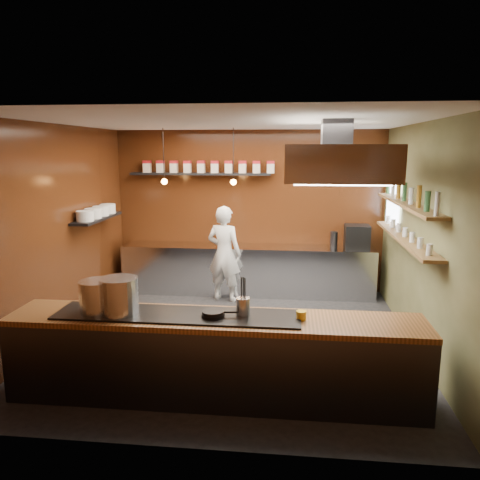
# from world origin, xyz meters

# --- Properties ---
(floor) EXTENTS (5.00, 5.00, 0.00)m
(floor) POSITION_xyz_m (0.00, 0.00, 0.00)
(floor) COLOR black
(floor) RESTS_ON ground
(back_wall) EXTENTS (5.00, 0.00, 5.00)m
(back_wall) POSITION_xyz_m (0.00, 2.50, 1.50)
(back_wall) COLOR #321709
(back_wall) RESTS_ON ground
(left_wall) EXTENTS (0.00, 5.00, 5.00)m
(left_wall) POSITION_xyz_m (-2.50, 0.00, 1.50)
(left_wall) COLOR #321709
(left_wall) RESTS_ON ground
(right_wall) EXTENTS (0.00, 5.00, 5.00)m
(right_wall) POSITION_xyz_m (2.50, 0.00, 1.50)
(right_wall) COLOR #4D4E2C
(right_wall) RESTS_ON ground
(ceiling) EXTENTS (5.00, 5.00, 0.00)m
(ceiling) POSITION_xyz_m (0.00, 0.00, 3.00)
(ceiling) COLOR silver
(ceiling) RESTS_ON back_wall
(window_pane) EXTENTS (0.00, 1.00, 1.00)m
(window_pane) POSITION_xyz_m (2.45, 1.70, 1.90)
(window_pane) COLOR white
(window_pane) RESTS_ON right_wall
(prep_counter) EXTENTS (4.60, 0.65, 0.90)m
(prep_counter) POSITION_xyz_m (0.00, 2.17, 0.45)
(prep_counter) COLOR silver
(prep_counter) RESTS_ON floor
(pass_counter) EXTENTS (4.40, 0.72, 0.94)m
(pass_counter) POSITION_xyz_m (-0.00, -1.60, 0.47)
(pass_counter) COLOR #38383D
(pass_counter) RESTS_ON floor
(tin_shelf) EXTENTS (2.60, 0.26, 0.04)m
(tin_shelf) POSITION_xyz_m (-0.90, 2.36, 2.20)
(tin_shelf) COLOR black
(tin_shelf) RESTS_ON back_wall
(plate_shelf) EXTENTS (0.30, 1.40, 0.04)m
(plate_shelf) POSITION_xyz_m (-2.34, 1.00, 1.55)
(plate_shelf) COLOR black
(plate_shelf) RESTS_ON left_wall
(bottle_shelf_upper) EXTENTS (0.26, 2.80, 0.04)m
(bottle_shelf_upper) POSITION_xyz_m (2.34, 0.30, 1.92)
(bottle_shelf_upper) COLOR brown
(bottle_shelf_upper) RESTS_ON right_wall
(bottle_shelf_lower) EXTENTS (0.26, 2.80, 0.04)m
(bottle_shelf_lower) POSITION_xyz_m (2.34, 0.30, 1.45)
(bottle_shelf_lower) COLOR brown
(bottle_shelf_lower) RESTS_ON right_wall
(extractor_hood) EXTENTS (1.20, 2.00, 0.72)m
(extractor_hood) POSITION_xyz_m (1.30, -0.40, 2.51)
(extractor_hood) COLOR #38383D
(extractor_hood) RESTS_ON ceiling
(pendant_left) EXTENTS (0.10, 0.10, 0.95)m
(pendant_left) POSITION_xyz_m (-1.40, 1.70, 2.15)
(pendant_left) COLOR black
(pendant_left) RESTS_ON ceiling
(pendant_right) EXTENTS (0.10, 0.10, 0.95)m
(pendant_right) POSITION_xyz_m (-0.20, 1.70, 2.15)
(pendant_right) COLOR black
(pendant_right) RESTS_ON ceiling
(storage_tins) EXTENTS (2.43, 0.13, 0.22)m
(storage_tins) POSITION_xyz_m (-0.75, 2.36, 2.33)
(storage_tins) COLOR beige
(storage_tins) RESTS_ON tin_shelf
(plate_stacks) EXTENTS (0.26, 1.16, 0.16)m
(plate_stacks) POSITION_xyz_m (-2.34, 1.00, 1.65)
(plate_stacks) COLOR white
(plate_stacks) RESTS_ON plate_shelf
(bottles) EXTENTS (0.06, 2.66, 0.24)m
(bottles) POSITION_xyz_m (2.34, 0.30, 2.06)
(bottles) COLOR silver
(bottles) RESTS_ON bottle_shelf_upper
(wine_glasses) EXTENTS (0.07, 2.37, 0.13)m
(wine_glasses) POSITION_xyz_m (2.34, 0.30, 1.53)
(wine_glasses) COLOR silver
(wine_glasses) RESTS_ON bottle_shelf_lower
(stockpot_large) EXTENTS (0.51, 0.51, 0.39)m
(stockpot_large) POSITION_xyz_m (-1.00, -1.66, 1.13)
(stockpot_large) COLOR silver
(stockpot_large) RESTS_ON pass_counter
(stockpot_small) EXTENTS (0.41, 0.41, 0.34)m
(stockpot_small) POSITION_xyz_m (-1.26, -1.63, 1.11)
(stockpot_small) COLOR silver
(stockpot_small) RESTS_ON pass_counter
(utensil_crock) EXTENTS (0.19, 0.19, 0.19)m
(utensil_crock) POSITION_xyz_m (0.30, -1.57, 1.04)
(utensil_crock) COLOR silver
(utensil_crock) RESTS_ON pass_counter
(frying_pan) EXTENTS (0.42, 0.25, 0.06)m
(frying_pan) POSITION_xyz_m (-0.00, -1.64, 0.97)
(frying_pan) COLOR black
(frying_pan) RESTS_ON pass_counter
(butter_jar) EXTENTS (0.11, 0.11, 0.09)m
(butter_jar) POSITION_xyz_m (0.90, -1.59, 0.97)
(butter_jar) COLOR gold
(butter_jar) RESTS_ON pass_counter
(espresso_machine) EXTENTS (0.44, 0.42, 0.43)m
(espresso_machine) POSITION_xyz_m (1.96, 2.13, 1.11)
(espresso_machine) COLOR black
(espresso_machine) RESTS_ON prep_counter
(chef) EXTENTS (0.71, 0.56, 1.69)m
(chef) POSITION_xyz_m (-0.37, 1.73, 0.85)
(chef) COLOR white
(chef) RESTS_ON floor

